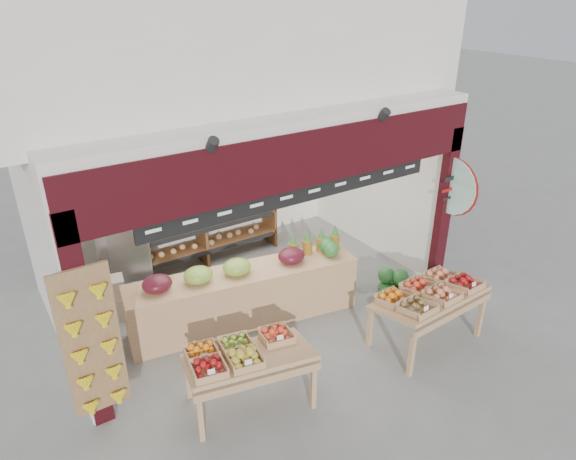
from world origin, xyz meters
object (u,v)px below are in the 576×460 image
at_px(back_shelving, 199,203).
at_px(display_table_right, 430,294).
at_px(mid_counter, 244,294).
at_px(refrigerator, 120,231).
at_px(cardboard_stack, 127,299).
at_px(display_table_left, 240,355).
at_px(watermelon_pile, 397,288).

bearing_deg(back_shelving, display_table_right, -66.67).
bearing_deg(display_table_right, mid_counter, 136.12).
height_order(back_shelving, refrigerator, refrigerator).
height_order(refrigerator, cardboard_stack, refrigerator).
distance_m(cardboard_stack, display_table_left, 2.69).
bearing_deg(display_table_left, display_table_right, -7.62).
bearing_deg(display_table_right, display_table_left, 172.38).
distance_m(refrigerator, display_table_right, 4.89).
height_order(display_table_right, watermelon_pile, display_table_right).
height_order(mid_counter, display_table_right, mid_counter).
distance_m(refrigerator, watermelon_pile, 4.54).
relative_size(back_shelving, cardboard_stack, 2.76).
relative_size(mid_counter, display_table_left, 2.15).
relative_size(back_shelving, watermelon_pile, 4.29).
distance_m(mid_counter, display_table_right, 2.62).
xyz_separation_m(cardboard_stack, watermelon_pile, (3.69, -1.96, -0.05)).
xyz_separation_m(back_shelving, display_table_right, (1.63, -3.78, -0.37)).
bearing_deg(display_table_right, back_shelving, 113.33).
distance_m(cardboard_stack, mid_counter, 1.81).
distance_m(back_shelving, watermelon_pile, 3.60).
relative_size(refrigerator, display_table_right, 1.21).
height_order(back_shelving, display_table_right, back_shelving).
xyz_separation_m(refrigerator, display_table_left, (0.27, -3.51, -0.23)).
height_order(refrigerator, mid_counter, refrigerator).
bearing_deg(watermelon_pile, display_table_left, -168.74).
bearing_deg(refrigerator, back_shelving, 12.74).
relative_size(mid_counter, display_table_right, 2.17).
relative_size(back_shelving, display_table_right, 1.82).
xyz_separation_m(mid_counter, watermelon_pile, (2.31, -0.81, -0.27)).
bearing_deg(mid_counter, watermelon_pile, -19.33).
bearing_deg(watermelon_pile, mid_counter, 160.67).
xyz_separation_m(back_shelving, mid_counter, (-0.24, -1.98, -0.68)).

